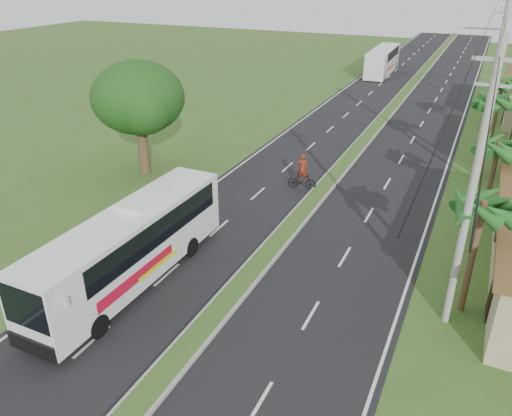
% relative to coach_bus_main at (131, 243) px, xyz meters
% --- Properties ---
extents(ground, '(180.00, 180.00, 0.00)m').
position_rel_coach_bus_main_xyz_m(ground, '(4.49, 0.99, -2.00)').
color(ground, '#3B551F').
rests_on(ground, ground).
extents(road_asphalt, '(14.00, 160.00, 0.02)m').
position_rel_coach_bus_main_xyz_m(road_asphalt, '(4.49, 20.99, -1.99)').
color(road_asphalt, black).
rests_on(road_asphalt, ground).
extents(median_strip, '(1.20, 160.00, 0.18)m').
position_rel_coach_bus_main_xyz_m(median_strip, '(4.49, 20.99, -1.90)').
color(median_strip, gray).
rests_on(median_strip, ground).
extents(lane_edge_left, '(0.12, 160.00, 0.01)m').
position_rel_coach_bus_main_xyz_m(lane_edge_left, '(-2.21, 20.99, -2.00)').
color(lane_edge_left, silver).
rests_on(lane_edge_left, ground).
extents(lane_edge_right, '(0.12, 160.00, 0.01)m').
position_rel_coach_bus_main_xyz_m(lane_edge_right, '(11.19, 20.99, -2.00)').
color(lane_edge_right, silver).
rests_on(lane_edge_right, ground).
extents(palm_verge_a, '(2.40, 2.40, 5.45)m').
position_rel_coach_bus_main_xyz_m(palm_verge_a, '(13.49, 3.99, 2.74)').
color(palm_verge_a, '#473321').
rests_on(palm_verge_a, ground).
extents(palm_verge_b, '(2.40, 2.40, 5.05)m').
position_rel_coach_bus_main_xyz_m(palm_verge_b, '(13.89, 12.99, 2.35)').
color(palm_verge_b, '#473321').
rests_on(palm_verge_b, ground).
extents(palm_verge_c, '(2.40, 2.40, 5.85)m').
position_rel_coach_bus_main_xyz_m(palm_verge_c, '(13.29, 19.99, 3.12)').
color(palm_verge_c, '#473321').
rests_on(palm_verge_c, ground).
extents(palm_verge_d, '(2.40, 2.40, 5.25)m').
position_rel_coach_bus_main_xyz_m(palm_verge_d, '(13.79, 28.99, 2.54)').
color(palm_verge_d, '#473321').
rests_on(palm_verge_d, ground).
extents(shade_tree, '(6.30, 6.00, 7.54)m').
position_rel_coach_bus_main_xyz_m(shade_tree, '(-7.62, 11.01, 3.02)').
color(shade_tree, '#473321').
rests_on(shade_tree, ground).
extents(utility_pole_a, '(1.60, 0.28, 11.00)m').
position_rel_coach_bus_main_xyz_m(utility_pole_a, '(12.99, 2.99, 3.67)').
color(utility_pole_a, gray).
rests_on(utility_pole_a, ground).
extents(utility_pole_b, '(3.20, 0.28, 12.00)m').
position_rel_coach_bus_main_xyz_m(utility_pole_b, '(12.96, 18.99, 4.25)').
color(utility_pole_b, gray).
rests_on(utility_pole_b, ground).
extents(utility_pole_c, '(1.60, 0.28, 11.00)m').
position_rel_coach_bus_main_xyz_m(utility_pole_c, '(12.99, 38.99, 3.67)').
color(utility_pole_c, gray).
rests_on(utility_pole_c, ground).
extents(utility_pole_d, '(1.60, 0.28, 10.50)m').
position_rel_coach_bus_main_xyz_m(utility_pole_d, '(12.99, 58.99, 3.42)').
color(utility_pole_d, gray).
rests_on(utility_pole_d, ground).
extents(coach_bus_main, '(2.51, 11.31, 3.64)m').
position_rel_coach_bus_main_xyz_m(coach_bus_main, '(0.00, 0.00, 0.00)').
color(coach_bus_main, silver).
rests_on(coach_bus_main, ground).
extents(coach_bus_far, '(2.76, 11.26, 3.26)m').
position_rel_coach_bus_main_xyz_m(coach_bus_far, '(-0.30, 52.42, -0.15)').
color(coach_bus_far, white).
rests_on(coach_bus_far, ground).
extents(motorcyclist, '(1.87, 0.81, 2.32)m').
position_rel_coach_bus_main_xyz_m(motorcyclist, '(3.20, 12.91, -1.17)').
color(motorcyclist, black).
rests_on(motorcyclist, ground).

